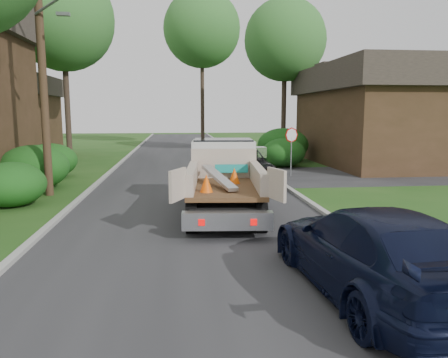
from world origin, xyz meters
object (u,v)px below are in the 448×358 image
house_left_far (1,115)px  house_right (392,114)px  flatbed_truck (224,172)px  black_pickup (242,166)px  tree_center_far (202,29)px  tree_right_far (285,40)px  utility_pole (42,59)px  navy_suv (373,251)px  tree_left_far (63,20)px  stop_sign (291,141)px

house_left_far → house_right: house_right is taller
flatbed_truck → black_pickup: flatbed_truck is taller
black_pickup → tree_center_far: bearing=95.9°
tree_right_far → flatbed_truck: size_ratio=1.86×
utility_pole → flatbed_truck: size_ratio=1.61×
house_right → navy_suv: 22.03m
tree_left_far → utility_pole: bearing=-80.5°
tree_left_far → black_pickup: size_ratio=2.11×
house_left_far → tree_right_far: size_ratio=0.66×
tree_center_far → navy_suv: size_ratio=2.68×
tree_right_far → navy_suv: tree_right_far is taller
tree_center_far → black_pickup: (0.40, -23.04, -10.18)m
tree_right_far → tree_center_far: size_ratio=0.79×
tree_left_far → tree_right_far: (15.00, 3.00, -0.50)m
utility_pole → stop_sign: bearing=20.6°
flatbed_truck → navy_suv: size_ratio=1.14×
utility_pole → tree_center_far: bearing=73.4°
utility_pole → navy_suv: (8.32, -10.39, -4.38)m
house_right → flatbed_truck: 17.24m
tree_right_far → flatbed_truck: tree_right_far is taller
flatbed_truck → utility_pole: bearing=158.5°
utility_pole → black_pickup: 9.22m
flatbed_truck → navy_suv: 7.42m
tree_left_far → navy_suv: size_ratio=2.24×
stop_sign → house_left_far: size_ratio=0.33×
black_pickup → navy_suv: size_ratio=1.06×
house_right → black_pickup: house_right is taller
house_left_far → house_right: bearing=-16.8°
utility_pole → house_right: (18.48, 9.02, -2.01)m
house_left_far → tree_right_far: tree_right_far is taller
tree_right_far → black_pickup: 15.97m
stop_sign → navy_suv: (-2.36, -14.41, -0.99)m
tree_center_far → flatbed_truck: tree_center_far is taller
utility_pole → tree_right_far: bearing=49.2°
flatbed_truck → tree_right_far: bearing=75.2°
stop_sign → utility_pole: (-10.68, -4.02, 3.40)m
tree_right_far → black_pickup: bearing=-111.4°
tree_center_far → house_right: bearing=-55.5°
tree_left_far → tree_right_far: 15.31m
tree_center_far → tree_right_far: bearing=-61.2°
house_left_far → tree_center_far: (15.50, 8.00, 7.93)m
black_pickup → stop_sign: bearing=41.1°
house_right → flatbed_truck: (-12.00, -12.24, -1.92)m
utility_pole → tree_center_far: size_ratio=0.68×
utility_pole → black_pickup: (7.88, 1.97, -4.37)m
tree_right_far → tree_center_far: bearing=118.8°
utility_pole → navy_suv: 14.01m
house_right → stop_sign: bearing=-147.3°
stop_sign → tree_right_far: (2.30, 11.00, 6.70)m
utility_pole → black_pickup: size_ratio=1.73×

